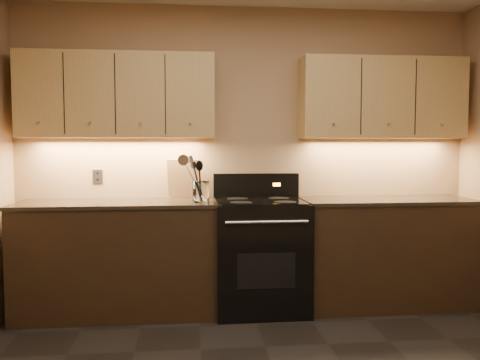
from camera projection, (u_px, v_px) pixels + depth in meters
name	position (u px, v px, depth m)	size (l,w,h in m)	color
wall_back	(247.00, 155.00, 4.52)	(4.00, 0.04, 2.60)	tan
counter_left	(118.00, 258.00, 4.17)	(1.62, 0.62, 0.93)	black
counter_right	(385.00, 252.00, 4.40)	(1.46, 0.62, 0.93)	black
stove	(260.00, 254.00, 4.27)	(0.76, 0.68, 1.14)	black
upper_cab_left	(118.00, 96.00, 4.22)	(1.60, 0.30, 0.70)	tan
upper_cab_right	(382.00, 98.00, 4.46)	(1.44, 0.30, 0.70)	tan
outlet_plate	(98.00, 176.00, 4.39)	(0.09, 0.01, 0.12)	#B2B5BA
utensil_crock	(201.00, 192.00, 4.10)	(0.17, 0.17, 0.17)	white
cutting_board	(184.00, 178.00, 4.43)	(0.28, 0.02, 0.35)	tan
black_spoon	(201.00, 180.00, 4.12)	(0.06, 0.06, 0.33)	black
black_turner	(202.00, 180.00, 4.08)	(0.08, 0.08, 0.33)	black
steel_spatula	(203.00, 176.00, 4.11)	(0.08, 0.08, 0.39)	silver
steel_skimmer	(204.00, 176.00, 4.10)	(0.09, 0.09, 0.39)	silver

